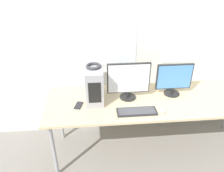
# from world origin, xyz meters

# --- Properties ---
(ground_plane) EXTENTS (14.00, 14.00, 0.00)m
(ground_plane) POSITION_xyz_m (0.00, 0.00, 0.00)
(ground_plane) COLOR gray
(wall_back) EXTENTS (8.00, 0.07, 2.70)m
(wall_back) POSITION_xyz_m (0.00, 0.89, 1.35)
(wall_back) COLOR silver
(wall_back) RESTS_ON ground_plane
(desk) EXTENTS (2.49, 0.76, 0.76)m
(desk) POSITION_xyz_m (0.00, 0.38, 0.72)
(desk) COLOR #D1BA8E
(desk) RESTS_ON ground_plane
(pc_tower) EXTENTS (0.19, 0.40, 0.40)m
(pc_tower) POSITION_xyz_m (-0.70, 0.46, 0.96)
(pc_tower) COLOR #9E9EA3
(pc_tower) RESTS_ON desk
(headphones) EXTENTS (0.16, 0.16, 0.03)m
(headphones) POSITION_xyz_m (-0.70, 0.46, 1.18)
(headphones) COLOR #333338
(headphones) RESTS_ON pc_tower
(monitor_main) EXTENTS (0.48, 0.18, 0.43)m
(monitor_main) POSITION_xyz_m (-0.32, 0.44, 0.99)
(monitor_main) COLOR black
(monitor_main) RESTS_ON desk
(monitor_right_near) EXTENTS (0.41, 0.18, 0.39)m
(monitor_right_near) POSITION_xyz_m (0.21, 0.48, 0.97)
(monitor_right_near) COLOR black
(monitor_right_near) RESTS_ON desk
(keyboard) EXTENTS (0.42, 0.15, 0.02)m
(keyboard) POSITION_xyz_m (-0.27, 0.16, 0.78)
(keyboard) COLOR #28282D
(keyboard) RESTS_ON desk
(mouse) EXTENTS (0.06, 0.08, 0.03)m
(mouse) POSITION_xyz_m (0.01, 0.14, 0.78)
(mouse) COLOR #B2B2B7
(mouse) RESTS_ON desk
(cell_phone) EXTENTS (0.10, 0.15, 0.01)m
(cell_phone) POSITION_xyz_m (-0.88, 0.33, 0.77)
(cell_phone) COLOR #232328
(cell_phone) RESTS_ON desk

